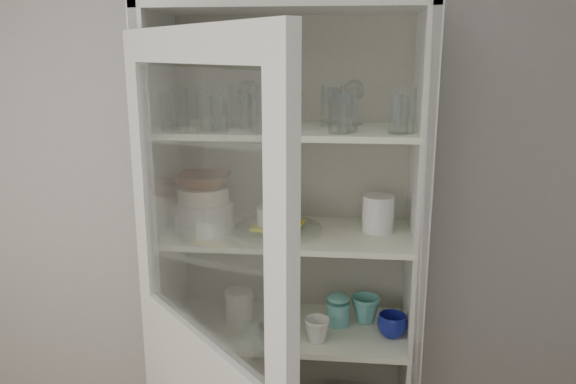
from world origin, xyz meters
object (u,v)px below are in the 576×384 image
Objects in this scene: goblet_0 at (249,100)px; goblet_2 at (334,104)px; glass_platter at (278,229)px; mug_teal at (366,309)px; plate_stack_back at (191,210)px; cream_bowl at (203,195)px; grey_bowl_stack at (378,214)px; white_ramekin at (278,215)px; pantry_cabinet at (290,300)px; goblet_1 at (293,102)px; teal_jar at (338,311)px; mug_white at (317,330)px; mug_blue at (392,325)px; white_canister at (239,307)px; plate_stack_front at (204,216)px; measuring_cups at (273,330)px; terracotta_bowl at (203,180)px; goblet_3 at (354,100)px; yellow_trivet at (278,225)px.

goblet_2 is at bearing -0.08° from goblet_0.
glass_platter reaches higher than mug_teal.
cream_bowl is (0.09, -0.12, 0.10)m from plate_stack_back.
glass_platter is (0.29, 0.01, -0.13)m from cream_bowl.
goblet_2 is at bearing 155.31° from grey_bowl_stack.
pantry_cabinet is at bearing 67.66° from white_ramekin.
goblet_0 reaches higher than white_ramekin.
goblet_1 is 1.44× the size of teal_jar.
goblet_2 is 0.86m from mug_white.
mug_blue is 1.01× the size of teal_jar.
white_ramekin is 1.18× the size of white_canister.
plate_stack_front reaches higher than measuring_cups.
goblet_1 is 0.48× the size of glass_platter.
grey_bowl_stack is 0.44m from mug_blue.
cream_bowl is at bearing 0.00° from plate_stack_front.
plate_stack_front is (-0.16, -0.14, -0.43)m from goblet_0.
pantry_cabinet is 19.63× the size of measuring_cups.
mug_teal is (0.31, -0.07, -0.83)m from goblet_1.
goblet_0 is at bearing -173.77° from goblet_1.
pantry_cabinet is 0.83m from goblet_0.
mug_blue is 0.46m from measuring_cups.
white_ramekin is at bearing -172.88° from grey_bowl_stack.
white_ramekin is 0.45m from measuring_cups.
terracotta_bowl is at bearing -154.22° from goblet_1.
goblet_3 is 0.87× the size of plate_stack_back.
grey_bowl_stack is 0.50m from mug_white.
terracotta_bowl is (-0.16, -0.14, -0.29)m from goblet_0.
plate_stack_front is (-0.33, -0.16, -0.43)m from goblet_1.
white_ramekin is at bearing -154.73° from goblet_3.
mug_white is at bearing -166.90° from mug_blue.
mug_white is at bearing -11.22° from cream_bowl.
plate_stack_front is 1.62× the size of grey_bowl_stack.
terracotta_bowl is 0.92m from mug_blue.
pantry_cabinet reaches higher than mug_blue.
plate_stack_front is at bearing -178.11° from yellow_trivet.
yellow_trivet is 1.22× the size of grey_bowl_stack.
goblet_0 is 1.03m from mug_blue.
goblet_1 is at bearing 25.78° from cream_bowl.
pantry_cabinet reaches higher than yellow_trivet.
pantry_cabinet reaches higher than white_ramekin.
goblet_1 is at bearing 104.12° from mug_white.
teal_jar is (-0.14, 0.00, -0.41)m from grey_bowl_stack.
mug_teal is at bearing 17.73° from teal_jar.
plate_stack_back is at bearing -175.25° from goblet_1.
plate_stack_front is 0.67m from grey_bowl_stack.
goblet_2 is 0.45× the size of glass_platter.
teal_jar is at bearing 3.21° from white_canister.
goblet_1 reaches higher than yellow_trivet.
goblet_1 is (0.01, 0.06, 0.80)m from pantry_cabinet.
cream_bowl is at bearing -178.11° from yellow_trivet.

